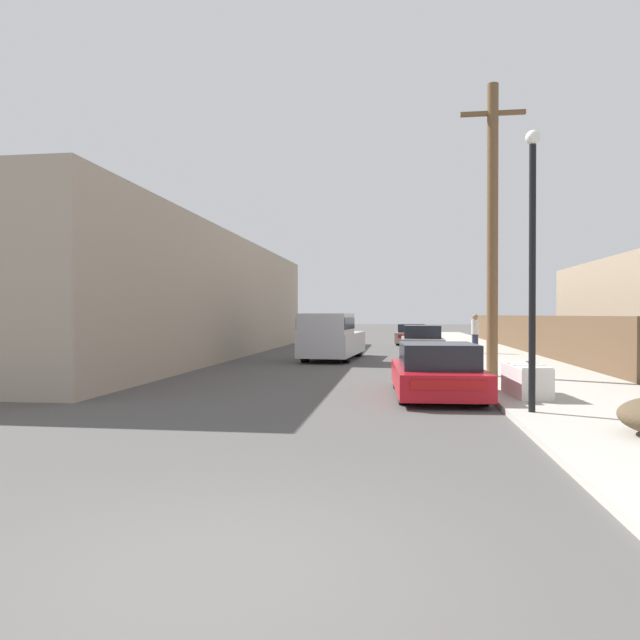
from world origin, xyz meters
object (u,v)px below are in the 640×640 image
Objects in this scene: discarded_fridge at (526,380)px; utility_pole at (492,227)px; car_parked_far at (412,335)px; pickup_truck at (331,337)px; parked_sports_car_red at (436,372)px; car_parked_mid at (422,342)px; pedestrian at (475,333)px; street_lamp at (532,250)px.

discarded_fridge is 5.57m from utility_pole.
car_parked_far is 13.74m from pickup_truck.
discarded_fridge is 1.92m from parked_sports_car_red.
car_parked_mid reaches higher than car_parked_far.
pedestrian is (2.45, 1.17, 0.39)m from car_parked_mid.
discarded_fridge is 0.34× the size of street_lamp.
pedestrian is at bearing 76.23° from parked_sports_car_red.
street_lamp is at bearing -93.95° from pedestrian.
discarded_fridge is 0.43× the size of car_parked_mid.
pickup_truck is at bearing 106.89° from parked_sports_car_red.
parked_sports_car_red is 1.05× the size of car_parked_mid.
pickup_truck is 3.17× the size of pedestrian.
car_parked_far is at bearing 105.04° from pedestrian.
pedestrian reaches higher than car_parked_far.
street_lamp reaches higher than pickup_truck.
utility_pole reaches higher than pickup_truck.
car_parked_mid is 4.48m from pickup_truck.
car_parked_mid is 0.80× the size of street_lamp.
pickup_truck is (-3.62, -13.25, 0.35)m from car_parked_far.
car_parked_mid is at bearing -143.11° from pickup_truck.
utility_pole is (1.61, -8.89, 3.72)m from car_parked_mid.
pickup_truck is 13.71m from street_lamp.
street_lamp is at bearing -103.34° from discarded_fridge.
car_parked_mid is at bearing -84.54° from car_parked_far.
street_lamp is (1.48, -25.81, 2.42)m from car_parked_far.
utility_pole is at bearing 87.45° from street_lamp.
parked_sports_car_red is at bearing 113.92° from pickup_truck.
pickup_truck reaches higher than pedestrian.
car_parked_mid reaches higher than discarded_fridge.
pedestrian is (2.63, 13.60, 0.48)m from parked_sports_car_red.
discarded_fridge is at bearing -15.44° from parked_sports_car_red.
pickup_truck is at bearing -150.06° from pedestrian.
pedestrian is at bearing -145.84° from pickup_truck.
discarded_fridge is at bearing -80.87° from car_parked_far.
car_parked_far is at bearing 91.29° from car_parked_mid.
utility_pole reaches higher than street_lamp.
parked_sports_car_red is at bearing -100.96° from pedestrian.
street_lamp is at bearing -84.36° from car_parked_mid.
street_lamp is 2.84× the size of pedestrian.
pickup_truck is (-5.46, 10.43, 0.50)m from discarded_fridge.
parked_sports_car_red is 23.27m from car_parked_far.
car_parked_mid is at bearing 95.11° from street_lamp.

